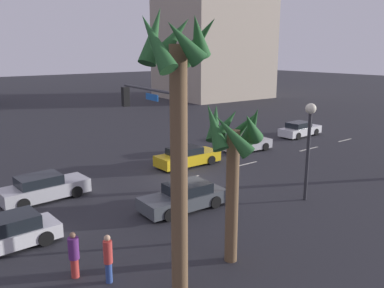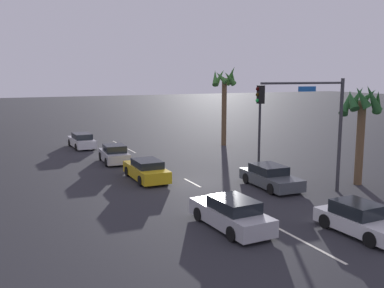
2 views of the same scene
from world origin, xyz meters
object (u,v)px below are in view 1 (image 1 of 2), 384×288
Objects in this scene: car_0 at (247,143)px; palm_tree_0 at (233,146)px; car_1 at (10,233)px; car_3 at (300,129)px; traffic_signal at (158,133)px; pedestrian_1 at (74,254)px; palm_tree_2 at (177,103)px; streetlamp at (309,132)px; car_5 at (44,188)px; car_2 at (184,197)px; pedestrian_0 at (108,257)px; car_4 at (187,157)px.

car_0 is 17.95m from palm_tree_0.
car_1 is 28.08m from car_3.
palm_tree_0 is (-0.55, 4.08, 0.11)m from traffic_signal.
palm_tree_2 is (-2.36, 3.05, 5.49)m from pedestrian_1.
streetlamp is at bearing 166.98° from traffic_signal.
traffic_signal reaches higher than car_1.
car_3 reaches higher than car_1.
streetlamp reaches higher than car_5.
car_1 reaches higher than car_2.
car_5 is 8.59m from pedestrian_1.
car_1 is 5.27m from pedestrian_0.
pedestrian_1 is 0.19× the size of palm_tree_2.
car_4 is 10.93m from traffic_signal.
car_4 is 2.61× the size of pedestrian_0.
car_5 is at bearing 4.16° from car_3.
palm_tree_2 reaches higher than car_5.
car_5 is at bearing -47.58° from car_2.
traffic_signal is (7.17, 7.33, 3.79)m from car_4.
car_0 is 20.83m from palm_tree_2.
palm_tree_2 is at bearing 51.53° from car_4.
traffic_signal reaches higher than car_5.
car_3 is 0.75× the size of palm_tree_0.
palm_tree_0 is (7.60, 2.20, 0.77)m from streetlamp.
car_4 is 2.69× the size of pedestrian_1.
car_0 is 0.66× the size of palm_tree_0.
pedestrian_1 reaches higher than car_5.
palm_tree_0 is 3.44m from palm_tree_2.
palm_tree_0 is at bearing 71.82° from car_2.
streetlamp is 12.35m from pedestrian_0.
car_3 is at bearing -175.84° from car_5.
palm_tree_2 is at bearing 127.66° from pedestrian_1.
car_1 is 13.98m from car_4.
traffic_signal is 6.03m from pedestrian_1.
car_5 is 0.89× the size of streetlamp.
palm_tree_2 is at bearing 29.13° from car_3.
car_1 is 0.65× the size of palm_tree_0.
car_5 reaches higher than car_4.
car_3 is at bearing -148.68° from palm_tree_0.
traffic_signal is at bearing -82.31° from palm_tree_0.
palm_tree_2 is (-1.56, 2.00, 5.44)m from pedestrian_0.
car_5 is 0.50× the size of palm_tree_2.
traffic_signal is at bearing 113.14° from car_5.
streetlamp is at bearing 38.34° from car_3.
car_2 is 4.59m from traffic_signal.
streetlamp is (5.33, 9.63, 3.11)m from car_0.
car_5 is at bearing 3.01° from car_0.
car_0 is at bearing -164.20° from car_1.
palm_tree_2 reaches higher than pedestrian_0.
pedestrian_1 reaches higher than car_0.
traffic_signal is at bearing -13.02° from streetlamp.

